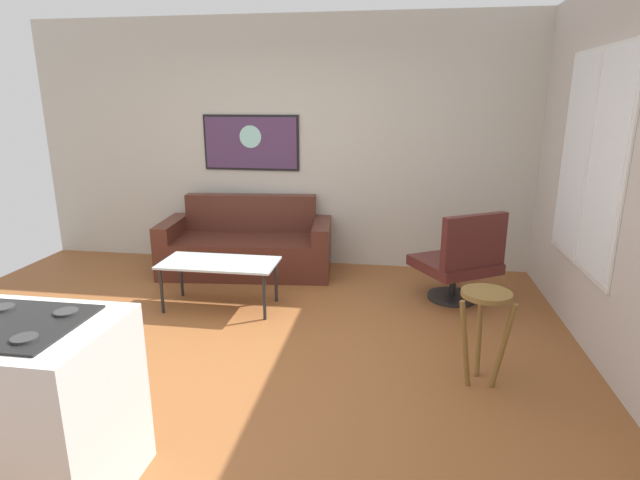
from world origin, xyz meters
name	(u,v)px	position (x,y,z in m)	size (l,w,h in m)	color
ground	(244,359)	(0.00, 0.00, -0.02)	(6.40, 6.40, 0.04)	brown
back_wall	(302,145)	(0.00, 2.42, 1.40)	(6.40, 0.05, 2.80)	#BDB7AA
right_wall	(627,176)	(2.62, 0.30, 1.40)	(0.05, 6.40, 2.80)	#BEB4AA
couch	(248,247)	(-0.55, 1.97, 0.28)	(1.94, 0.99, 0.83)	#4C231A
coffee_table	(219,266)	(-0.50, 0.91, 0.41)	(1.07, 0.51, 0.45)	silver
armchair	(460,261)	(1.72, 1.37, 0.42)	(0.92, 0.91, 0.90)	black
bar_stool	(485,312)	(1.72, -0.10, 0.52)	(0.38, 0.37, 0.67)	brown
wall_painting	(251,143)	(-0.59, 2.38, 1.42)	(1.13, 0.03, 0.63)	black
window	(590,161)	(2.59, 0.90, 1.43)	(0.03, 1.37, 1.71)	silver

